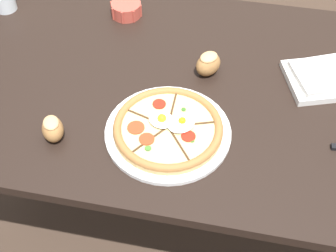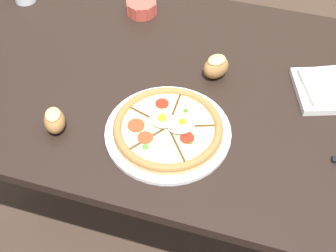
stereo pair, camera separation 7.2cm
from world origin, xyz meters
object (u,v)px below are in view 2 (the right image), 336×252
ramekin_bowl (141,7)px  napkin_folded (333,88)px  pizza (168,129)px  bread_piece_mid (54,120)px  bread_piece_near (216,66)px  dining_table (190,107)px

ramekin_bowl → napkin_folded: bearing=-17.7°
pizza → bread_piece_mid: bearing=-166.4°
ramekin_bowl → bread_piece_near: size_ratio=1.08×
pizza → napkin_folded: bearing=35.1°
bread_piece_near → bread_piece_mid: bread_piece_near is taller
dining_table → bread_piece_near: 0.15m
pizza → ramekin_bowl: 0.52m
bread_piece_mid → napkin_folded: bearing=27.0°
ramekin_bowl → bread_piece_mid: size_ratio=1.19×
napkin_folded → bread_piece_mid: bread_piece_mid is taller
pizza → ramekin_bowl: size_ratio=3.09×
pizza → bread_piece_near: bread_piece_near is taller
bread_piece_near → bread_piece_mid: size_ratio=1.10×
bread_piece_mid → ramekin_bowl: bearing=85.0°
bread_piece_near → napkin_folded: bearing=4.9°
pizza → napkin_folded: 0.47m
ramekin_bowl → bread_piece_mid: (-0.05, -0.53, 0.01)m
napkin_folded → bread_piece_mid: bearing=-153.0°
dining_table → pizza: 0.22m
dining_table → napkin_folded: (0.37, 0.08, 0.11)m
napkin_folded → bread_piece_near: 0.32m
dining_table → bread_piece_near: size_ratio=15.05×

